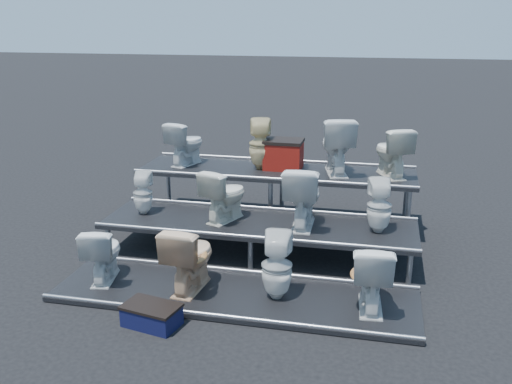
% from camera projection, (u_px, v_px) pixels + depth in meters
% --- Properties ---
extents(ground, '(80.00, 80.00, 0.00)m').
position_uv_depth(ground, '(259.00, 254.00, 7.82)').
color(ground, black).
rests_on(ground, ground).
extents(tier_front, '(4.20, 1.20, 0.06)m').
position_uv_depth(tier_front, '(234.00, 295.00, 6.60)').
color(tier_front, black).
rests_on(tier_front, ground).
extents(tier_mid, '(4.20, 1.20, 0.46)m').
position_uv_depth(tier_mid, '(259.00, 238.00, 7.75)').
color(tier_mid, black).
rests_on(tier_mid, ground).
extents(tier_back, '(4.20, 1.20, 0.86)m').
position_uv_depth(tier_back, '(276.00, 196.00, 8.90)').
color(tier_back, black).
rests_on(tier_back, ground).
extents(toilet_0, '(0.51, 0.74, 0.69)m').
position_uv_depth(toilet_0, '(103.00, 253.00, 6.83)').
color(toilet_0, silver).
rests_on(toilet_0, tier_front).
extents(toilet_1, '(0.52, 0.82, 0.80)m').
position_uv_depth(toilet_1, '(190.00, 257.00, 6.58)').
color(toilet_1, '#DFB389').
rests_on(toilet_1, tier_front).
extents(toilet_2, '(0.37, 0.38, 0.77)m').
position_uv_depth(toilet_2, '(277.00, 266.00, 6.37)').
color(toilet_2, silver).
rests_on(toilet_2, tier_front).
extents(toilet_3, '(0.48, 0.78, 0.77)m').
position_uv_depth(toilet_3, '(372.00, 275.00, 6.15)').
color(toilet_3, silver).
rests_on(toilet_3, tier_front).
extents(toilet_4, '(0.32, 0.33, 0.60)m').
position_uv_depth(toilet_4, '(143.00, 193.00, 7.94)').
color(toilet_4, silver).
rests_on(toilet_4, tier_mid).
extents(toilet_5, '(0.64, 0.80, 0.72)m').
position_uv_depth(toilet_5, '(225.00, 195.00, 7.68)').
color(toilet_5, silver).
rests_on(toilet_5, tier_mid).
extents(toilet_6, '(0.48, 0.82, 0.83)m').
position_uv_depth(toilet_6, '(303.00, 196.00, 7.44)').
color(toilet_6, silver).
rests_on(toilet_6, tier_mid).
extents(toilet_7, '(0.36, 0.37, 0.70)m').
position_uv_depth(toilet_7, '(379.00, 206.00, 7.25)').
color(toilet_7, silver).
rests_on(toilet_7, tier_mid).
extents(toilet_8, '(0.58, 0.76, 0.69)m').
position_uv_depth(toilet_8, '(186.00, 143.00, 8.98)').
color(toilet_8, silver).
rests_on(toilet_8, tier_back).
extents(toilet_9, '(0.41, 0.42, 0.77)m').
position_uv_depth(toilet_9, '(260.00, 144.00, 8.72)').
color(toilet_9, '#D5C18A').
rests_on(toilet_9, tier_back).
extents(toilet_10, '(0.66, 0.93, 0.86)m').
position_uv_depth(toilet_10, '(337.00, 145.00, 8.46)').
color(toilet_10, silver).
rests_on(toilet_10, tier_back).
extents(toilet_11, '(0.67, 0.83, 0.74)m').
position_uv_depth(toilet_11, '(392.00, 152.00, 8.31)').
color(toilet_11, silver).
rests_on(toilet_11, tier_back).
extents(red_crate, '(0.57, 0.46, 0.41)m').
position_uv_depth(red_crate, '(283.00, 156.00, 8.78)').
color(red_crate, maroon).
rests_on(red_crate, tier_back).
extents(step_stool, '(0.63, 0.45, 0.21)m').
position_uv_depth(step_stool, '(152.00, 316.00, 5.98)').
color(step_stool, black).
rests_on(step_stool, ground).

